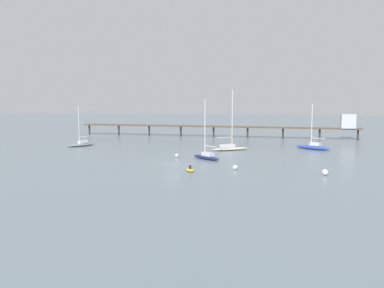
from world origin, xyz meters
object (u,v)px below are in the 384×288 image
(mooring_buoy_mid, at_px, (325,172))
(mooring_buoy_inner, at_px, (177,155))
(sailboat_blue, at_px, (313,146))
(dinghy_yellow, at_px, (190,170))
(sailboat_navy, at_px, (206,155))
(mooring_buoy_far, at_px, (235,167))
(sailboat_gray, at_px, (81,144))
(pier, at_px, (265,125))
(sailboat_cream, at_px, (230,147))

(mooring_buoy_mid, bearing_deg, mooring_buoy_inner, 151.39)
(sailboat_blue, xyz_separation_m, mooring_buoy_inner, (-25.76, -16.79, -0.32))
(sailboat_blue, height_order, dinghy_yellow, sailboat_blue)
(sailboat_navy, distance_m, sailboat_blue, 26.93)
(sailboat_blue, height_order, mooring_buoy_far, sailboat_blue)
(sailboat_blue, distance_m, mooring_buoy_mid, 30.26)
(mooring_buoy_inner, bearing_deg, sailboat_gray, 152.86)
(pier, distance_m, mooring_buoy_mid, 54.29)
(sailboat_cream, relative_size, mooring_buoy_inner, 18.08)
(mooring_buoy_far, bearing_deg, sailboat_navy, 121.01)
(pier, bearing_deg, sailboat_blue, -65.17)
(sailboat_gray, bearing_deg, sailboat_cream, -1.51)
(sailboat_blue, xyz_separation_m, mooring_buoy_far, (-14.01, -28.03, -0.29))
(sailboat_navy, bearing_deg, sailboat_cream, 77.91)
(sailboat_cream, xyz_separation_m, dinghy_yellow, (-3.29, -25.87, -0.50))
(sailboat_blue, xyz_separation_m, mooring_buoy_mid, (-1.10, -30.24, -0.22))
(sailboat_gray, bearing_deg, mooring_buoy_far, -33.18)
(dinghy_yellow, bearing_deg, sailboat_blue, 56.14)
(sailboat_cream, height_order, mooring_buoy_far, sailboat_cream)
(sailboat_navy, bearing_deg, mooring_buoy_inner, 168.54)
(sailboat_cream, bearing_deg, sailboat_blue, 15.39)
(sailboat_blue, xyz_separation_m, sailboat_cream, (-17.25, -4.75, 0.05))
(sailboat_gray, distance_m, sailboat_navy, 33.95)
(sailboat_cream, relative_size, mooring_buoy_mid, 14.12)
(dinghy_yellow, bearing_deg, pier, 79.61)
(mooring_buoy_mid, bearing_deg, sailboat_cream, 122.36)
(mooring_buoy_mid, bearing_deg, sailboat_blue, 87.91)
(pier, distance_m, mooring_buoy_inner, 42.77)
(sailboat_cream, distance_m, dinghy_yellow, 26.08)
(dinghy_yellow, bearing_deg, mooring_buoy_far, 21.63)
(sailboat_navy, height_order, sailboat_cream, sailboat_cream)
(sailboat_gray, bearing_deg, mooring_buoy_mid, -27.87)
(sailboat_gray, xyz_separation_m, mooring_buoy_far, (36.96, -24.17, -0.21))
(dinghy_yellow, xyz_separation_m, mooring_buoy_far, (6.53, 2.59, 0.15))
(sailboat_blue, bearing_deg, pier, 114.83)
(sailboat_blue, height_order, mooring_buoy_mid, sailboat_blue)
(sailboat_cream, relative_size, mooring_buoy_far, 16.66)
(pier, distance_m, sailboat_cream, 28.76)
(dinghy_yellow, xyz_separation_m, mooring_buoy_inner, (-5.21, 13.83, 0.13))
(sailboat_cream, bearing_deg, sailboat_navy, -102.09)
(sailboat_cream, xyz_separation_m, mooring_buoy_mid, (16.15, -25.49, -0.28))
(sailboat_cream, bearing_deg, mooring_buoy_far, -82.07)
(dinghy_yellow, bearing_deg, mooring_buoy_mid, 1.13)
(pier, xyz_separation_m, mooring_buoy_mid, (9.59, -53.35, -3.14))
(mooring_buoy_inner, bearing_deg, sailboat_blue, 33.10)
(pier, bearing_deg, sailboat_navy, -102.88)
(mooring_buoy_inner, xyz_separation_m, mooring_buoy_mid, (24.65, -13.45, 0.10))
(sailboat_blue, bearing_deg, dinghy_yellow, -123.86)
(pier, distance_m, sailboat_gray, 48.57)
(sailboat_blue, height_order, sailboat_cream, sailboat_cream)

